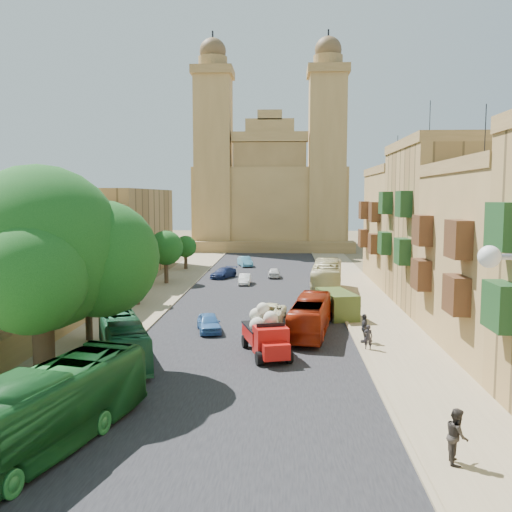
# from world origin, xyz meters

# --- Properties ---
(ground) EXTENTS (260.00, 260.00, 0.00)m
(ground) POSITION_xyz_m (0.00, 0.00, 0.00)
(ground) COLOR brown
(road_surface) EXTENTS (14.00, 140.00, 0.01)m
(road_surface) POSITION_xyz_m (0.00, 30.00, 0.01)
(road_surface) COLOR black
(road_surface) RESTS_ON ground
(sidewalk_east) EXTENTS (5.00, 140.00, 0.01)m
(sidewalk_east) POSITION_xyz_m (9.50, 30.00, 0.01)
(sidewalk_east) COLOR #917F5F
(sidewalk_east) RESTS_ON ground
(sidewalk_west) EXTENTS (5.00, 140.00, 0.01)m
(sidewalk_west) POSITION_xyz_m (-9.50, 30.00, 0.01)
(sidewalk_west) COLOR #917F5F
(sidewalk_west) RESTS_ON ground
(kerb_east) EXTENTS (0.25, 140.00, 0.12)m
(kerb_east) POSITION_xyz_m (7.00, 30.00, 0.06)
(kerb_east) COLOR #917F5F
(kerb_east) RESTS_ON ground
(kerb_west) EXTENTS (0.25, 140.00, 0.12)m
(kerb_west) POSITION_xyz_m (-7.00, 30.00, 0.06)
(kerb_west) COLOR #917F5F
(kerb_west) RESTS_ON ground
(townhouse_c) EXTENTS (9.00, 14.00, 17.40)m
(townhouse_c) POSITION_xyz_m (15.95, 25.00, 6.91)
(townhouse_c) COLOR #A5804B
(townhouse_c) RESTS_ON ground
(townhouse_d) EXTENTS (9.00, 14.00, 15.90)m
(townhouse_d) POSITION_xyz_m (15.95, 39.00, 6.16)
(townhouse_d) COLOR #9B7946
(townhouse_d) RESTS_ON ground
(west_wall) EXTENTS (1.00, 40.00, 1.80)m
(west_wall) POSITION_xyz_m (-12.50, 20.00, 0.90)
(west_wall) COLOR #9B7946
(west_wall) RESTS_ON ground
(west_building_low) EXTENTS (10.00, 28.00, 8.40)m
(west_building_low) POSITION_xyz_m (-18.00, 18.00, 4.20)
(west_building_low) COLOR olive
(west_building_low) RESTS_ON ground
(west_building_mid) EXTENTS (10.00, 22.00, 10.00)m
(west_building_mid) POSITION_xyz_m (-18.00, 44.00, 5.00)
(west_building_mid) COLOR #A5804B
(west_building_mid) RESTS_ON ground
(church) EXTENTS (28.00, 22.50, 36.30)m
(church) POSITION_xyz_m (-0.00, 78.61, 9.52)
(church) COLOR #9B7946
(church) RESTS_ON ground
(ficus_tree) EXTENTS (10.73, 9.87, 10.73)m
(ficus_tree) POSITION_xyz_m (-9.40, 4.01, 6.34)
(ficus_tree) COLOR #3B2C1D
(ficus_tree) RESTS_ON ground
(street_tree_a) EXTENTS (2.94, 2.94, 4.51)m
(street_tree_a) POSITION_xyz_m (-10.00, 12.00, 3.01)
(street_tree_a) COLOR #3B2C1D
(street_tree_a) RESTS_ON ground
(street_tree_b) EXTENTS (2.79, 2.79, 4.29)m
(street_tree_b) POSITION_xyz_m (-10.00, 24.00, 2.86)
(street_tree_b) COLOR #3B2C1D
(street_tree_b) RESTS_ON ground
(street_tree_c) EXTENTS (3.63, 3.63, 5.59)m
(street_tree_c) POSITION_xyz_m (-10.00, 36.00, 3.74)
(street_tree_c) COLOR #3B2C1D
(street_tree_c) RESTS_ON ground
(street_tree_d) EXTENTS (2.75, 2.75, 4.23)m
(street_tree_d) POSITION_xyz_m (-10.00, 48.00, 2.82)
(street_tree_d) COLOR #3B2C1D
(street_tree_d) RESTS_ON ground
(red_truck) EXTENTS (3.15, 5.33, 2.95)m
(red_truck) POSITION_xyz_m (1.41, 9.07, 1.30)
(red_truck) COLOR red
(red_truck) RESTS_ON ground
(olive_pickup) EXTENTS (3.07, 5.02, 1.93)m
(olive_pickup) POSITION_xyz_m (6.50, 20.00, 0.94)
(olive_pickup) COLOR #3F521E
(olive_pickup) RESTS_ON ground
(bus_green_south) EXTENTS (5.23, 11.12, 3.02)m
(bus_green_south) POSITION_xyz_m (-6.18, -4.01, 1.51)
(bus_green_south) COLOR #1E6329
(bus_green_south) RESTS_ON ground
(bus_green_north) EXTENTS (5.16, 8.88, 2.44)m
(bus_green_north) POSITION_xyz_m (-6.50, 7.43, 1.22)
(bus_green_north) COLOR #1E603B
(bus_green_north) RESTS_ON ground
(bus_red_east) EXTENTS (3.36, 9.05, 2.46)m
(bus_red_east) POSITION_xyz_m (4.21, 14.18, 1.23)
(bus_red_east) COLOR #98220B
(bus_red_east) RESTS_ON ground
(bus_cream_east) EXTENTS (3.68, 11.21, 3.07)m
(bus_cream_east) POSITION_xyz_m (6.50, 30.31, 1.53)
(bus_cream_east) COLOR #CFC38B
(bus_cream_east) RESTS_ON ground
(car_blue_a) EXTENTS (2.25, 3.88, 1.24)m
(car_blue_a) POSITION_xyz_m (-2.64, 14.60, 0.62)
(car_blue_a) COLOR #3E77BB
(car_blue_a) RESTS_ON ground
(car_white_a) EXTENTS (1.18, 3.28, 1.08)m
(car_white_a) POSITION_xyz_m (-1.65, 35.63, 0.54)
(car_white_a) COLOR white
(car_white_a) RESTS_ON ground
(car_cream) EXTENTS (2.56, 4.85, 1.30)m
(car_cream) POSITION_xyz_m (1.44, 18.50, 0.65)
(car_cream) COLOR #FDF7C9
(car_cream) RESTS_ON ground
(car_dkblue) EXTENTS (3.13, 4.35, 1.17)m
(car_dkblue) POSITION_xyz_m (-4.37, 40.11, 0.59)
(car_dkblue) COLOR navy
(car_dkblue) RESTS_ON ground
(car_white_b) EXTENTS (1.42, 3.36, 1.13)m
(car_white_b) POSITION_xyz_m (1.30, 40.80, 0.57)
(car_white_b) COLOR silver
(car_white_b) RESTS_ON ground
(car_blue_b) EXTENTS (2.38, 4.12, 1.28)m
(car_blue_b) POSITION_xyz_m (-2.67, 50.99, 0.64)
(car_blue_b) COLOR #4D9DC3
(car_blue_b) RESTS_ON ground
(pedestrian_a) EXTENTS (0.58, 0.41, 1.50)m
(pedestrian_a) POSITION_xyz_m (7.50, 10.63, 0.75)
(pedestrian_a) COLOR #29262B
(pedestrian_a) RESTS_ON ground
(pedestrian_b) EXTENTS (0.84, 1.02, 1.93)m
(pedestrian_b) POSITION_xyz_m (8.41, -4.01, 0.96)
(pedestrian_b) COLOR #332D28
(pedestrian_b) RESTS_ON ground
(pedestrian_c) EXTENTS (0.61, 1.13, 1.83)m
(pedestrian_c) POSITION_xyz_m (7.50, 12.25, 0.91)
(pedestrian_c) COLOR #37363A
(pedestrian_c) RESTS_ON ground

